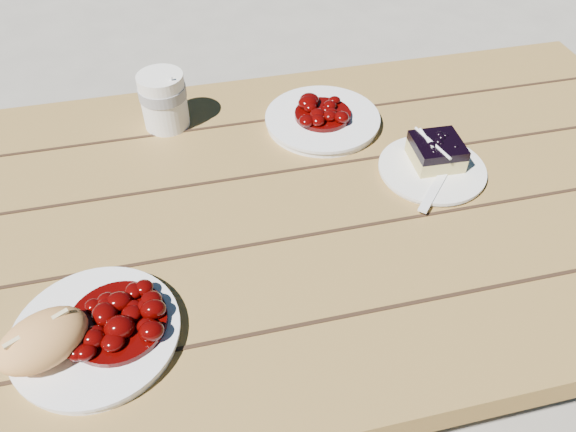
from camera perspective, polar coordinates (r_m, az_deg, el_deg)
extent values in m
cube|color=brown|center=(0.94, -14.60, -2.12)|extent=(2.00, 0.80, 0.05)
cube|color=brown|center=(1.63, 19.56, 2.03)|extent=(0.07, 0.07, 0.70)
cube|color=brown|center=(1.62, -13.86, 7.33)|extent=(1.80, 0.25, 0.04)
cube|color=brown|center=(1.90, 12.00, 5.16)|extent=(0.06, 0.06, 0.42)
cylinder|color=white|center=(0.80, -18.88, -11.39)|extent=(0.22, 0.22, 0.02)
ellipsoid|color=#E39F57|center=(0.77, -23.63, -11.48)|extent=(0.14, 0.12, 0.06)
cylinder|color=white|center=(1.02, 14.39, 4.57)|extent=(0.18, 0.18, 0.01)
cube|color=#CDBD70|center=(1.02, 14.75, 5.97)|extent=(0.09, 0.09, 0.03)
cube|color=black|center=(1.01, 14.98, 6.94)|extent=(0.09, 0.09, 0.02)
cylinder|color=white|center=(1.10, -12.50, 11.37)|extent=(0.09, 0.09, 0.11)
cylinder|color=white|center=(1.11, 3.51, 9.69)|extent=(0.22, 0.22, 0.02)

